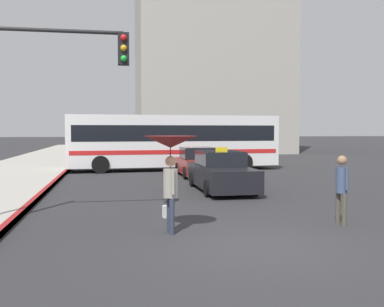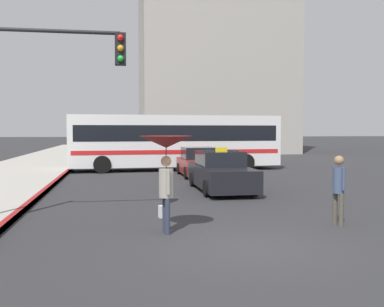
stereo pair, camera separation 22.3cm
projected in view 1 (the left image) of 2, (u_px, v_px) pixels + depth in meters
The scene contains 8 objects.
ground_plane at pixel (252, 246), 9.08m from camera, with size 300.00×300.00×0.00m, color #2D2D30.
taxi at pixel (221, 173), 17.34m from camera, with size 1.91×4.79×1.68m.
sedan_red at pixel (198, 163), 22.79m from camera, with size 1.91×4.13×1.47m.
city_bus at pixel (174, 140), 26.31m from camera, with size 12.29×3.18×3.19m.
pedestrian_with_umbrella at pixel (170, 153), 10.07m from camera, with size 1.19×1.19×2.21m.
pedestrian_man at pixel (342, 185), 10.97m from camera, with size 0.32×0.42×1.72m.
traffic_light at pixel (44, 80), 11.07m from camera, with size 3.70×0.38×5.10m.
building_tower_near at pixel (211, 25), 46.76m from camera, with size 15.25×10.63×26.59m.
Camera 1 is at (-2.78, -8.61, 2.34)m, focal length 42.00 mm.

